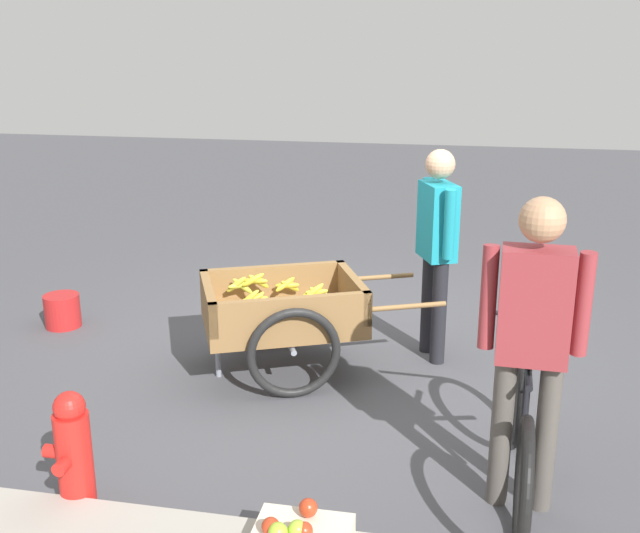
{
  "coord_description": "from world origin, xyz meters",
  "views": [
    {
      "loc": [
        -0.85,
        5.23,
        2.34
      ],
      "look_at": [
        0.16,
        0.13,
        0.75
      ],
      "focal_mm": 42.34,
      "sensor_mm": 36.0,
      "label": 1
    }
  ],
  "objects_px": {
    "cyclist_person": "(533,329)",
    "plastic_bucket": "(62,311)",
    "bicycle": "(522,429)",
    "fire_hydrant": "(73,453)",
    "vendor_person": "(437,237)",
    "fruit_cart": "(283,314)"
  },
  "relations": [
    {
      "from": "plastic_bucket",
      "to": "fruit_cart",
      "type": "bearing_deg",
      "value": 166.24
    },
    {
      "from": "cyclist_person",
      "to": "bicycle",
      "type": "bearing_deg",
      "value": -92.54
    },
    {
      "from": "fruit_cart",
      "to": "vendor_person",
      "type": "xyz_separation_m",
      "value": [
        -1.05,
        -0.47,
        0.51
      ]
    },
    {
      "from": "vendor_person",
      "to": "cyclist_person",
      "type": "height_order",
      "value": "cyclist_person"
    },
    {
      "from": "vendor_person",
      "to": "cyclist_person",
      "type": "bearing_deg",
      "value": 106.65
    },
    {
      "from": "bicycle",
      "to": "vendor_person",
      "type": "bearing_deg",
      "value": -71.73
    },
    {
      "from": "plastic_bucket",
      "to": "bicycle",
      "type": "bearing_deg",
      "value": 154.87
    },
    {
      "from": "cyclist_person",
      "to": "plastic_bucket",
      "type": "distance_m",
      "value": 4.16
    },
    {
      "from": "fire_hydrant",
      "to": "plastic_bucket",
      "type": "relative_size",
      "value": 2.27
    },
    {
      "from": "fire_hydrant",
      "to": "plastic_bucket",
      "type": "distance_m",
      "value": 2.75
    },
    {
      "from": "cyclist_person",
      "to": "fruit_cart",
      "type": "bearing_deg",
      "value": -40.41
    },
    {
      "from": "fire_hydrant",
      "to": "bicycle",
      "type": "bearing_deg",
      "value": -163.63
    },
    {
      "from": "bicycle",
      "to": "cyclist_person",
      "type": "xyz_separation_m",
      "value": [
        0.01,
        0.15,
        0.63
      ]
    },
    {
      "from": "bicycle",
      "to": "cyclist_person",
      "type": "relative_size",
      "value": 1.02
    },
    {
      "from": "vendor_person",
      "to": "bicycle",
      "type": "height_order",
      "value": "vendor_person"
    },
    {
      "from": "fruit_cart",
      "to": "vendor_person",
      "type": "bearing_deg",
      "value": -155.84
    },
    {
      "from": "bicycle",
      "to": "fire_hydrant",
      "type": "xyz_separation_m",
      "value": [
        2.23,
        0.65,
        -0.02
      ]
    },
    {
      "from": "cyclist_person",
      "to": "fire_hydrant",
      "type": "distance_m",
      "value": 2.37
    },
    {
      "from": "cyclist_person",
      "to": "fire_hydrant",
      "type": "bearing_deg",
      "value": 12.75
    },
    {
      "from": "fruit_cart",
      "to": "fire_hydrant",
      "type": "distance_m",
      "value": 1.96
    },
    {
      "from": "fruit_cart",
      "to": "bicycle",
      "type": "relative_size",
      "value": 1.09
    },
    {
      "from": "vendor_person",
      "to": "plastic_bucket",
      "type": "height_order",
      "value": "vendor_person"
    }
  ]
}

